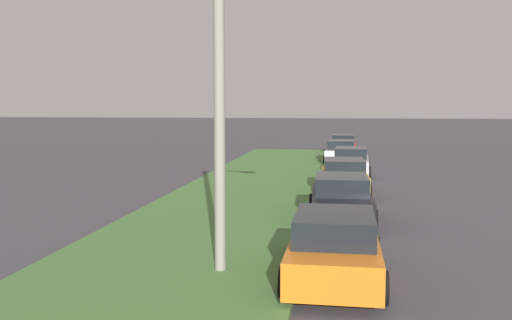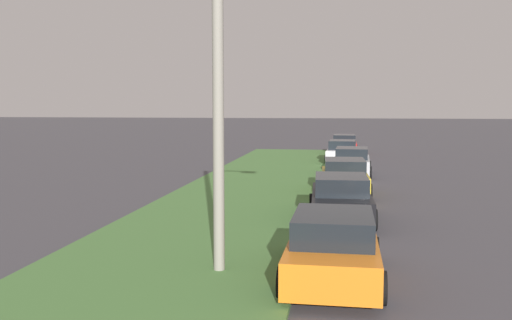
% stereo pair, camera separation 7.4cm
% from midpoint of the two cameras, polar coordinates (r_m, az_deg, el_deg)
% --- Properties ---
extents(grass_median, '(60.00, 6.00, 0.12)m').
position_cam_midpoint_polar(grass_median, '(15.63, -6.02, -7.82)').
color(grass_median, '#477238').
rests_on(grass_median, ground).
extents(parked_car_orange, '(4.31, 2.05, 1.47)m').
position_cam_midpoint_polar(parked_car_orange, '(12.00, 7.79, -8.76)').
color(parked_car_orange, orange).
rests_on(parked_car_orange, ground).
extents(parked_car_black, '(4.37, 2.16, 1.47)m').
position_cam_midpoint_polar(parked_car_black, '(18.08, 8.47, -3.89)').
color(parked_car_black, black).
rests_on(parked_car_black, ground).
extents(parked_car_yellow, '(4.37, 2.16, 1.47)m').
position_cam_midpoint_polar(parked_car_yellow, '(23.47, 8.79, -1.71)').
color(parked_car_yellow, gold).
rests_on(parked_car_yellow, ground).
extents(parked_car_silver, '(4.36, 2.13, 1.47)m').
position_cam_midpoint_polar(parked_car_silver, '(29.75, 9.52, -0.18)').
color(parked_car_silver, '#B2B5BA').
rests_on(parked_car_silver, ground).
extents(parked_car_white, '(4.39, 2.19, 1.47)m').
position_cam_midpoint_polar(parked_car_white, '(35.83, 8.59, 0.81)').
color(parked_car_white, silver).
rests_on(parked_car_white, ground).
extents(parked_car_red, '(4.31, 2.03, 1.47)m').
position_cam_midpoint_polar(parked_car_red, '(42.48, 8.75, 1.55)').
color(parked_car_red, red).
rests_on(parked_car_red, ground).
extents(streetlight, '(0.58, 2.87, 7.50)m').
position_cam_midpoint_polar(streetlight, '(11.85, -2.29, 9.01)').
color(streetlight, gray).
rests_on(streetlight, ground).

